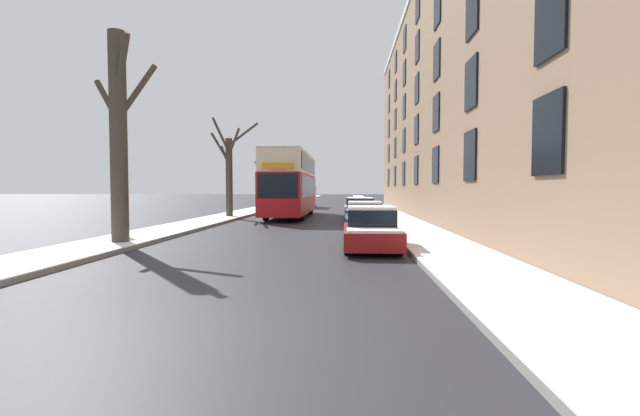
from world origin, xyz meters
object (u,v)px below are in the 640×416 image
bare_tree_left_2 (267,179)px  double_decker_bus (291,182)px  bare_tree_left_1 (229,171)px  oncoming_van (306,195)px  bare_tree_left_0 (119,133)px  parked_car_2 (360,212)px  pedestrian_left_sidewalk (123,218)px  parked_car_1 (364,219)px  parked_car_0 (371,230)px  parked_car_3 (358,208)px

bare_tree_left_2 → double_decker_bus: size_ratio=0.50×
bare_tree_left_1 → oncoming_van: size_ratio=1.20×
oncoming_van → bare_tree_left_0: bearing=-96.4°
parked_car_2 → double_decker_bus: bearing=131.6°
bare_tree_left_2 → oncoming_van: bearing=41.1°
bare_tree_left_2 → double_decker_bus: 13.03m
double_decker_bus → oncoming_van: (-0.44, 15.52, -1.21)m
bare_tree_left_0 → bare_tree_left_1: bearing=90.3°
parked_car_2 → bare_tree_left_0: bearing=-130.0°
bare_tree_left_1 → pedestrian_left_sidewalk: bearing=-92.9°
bare_tree_left_2 → parked_car_1: bare_tree_left_2 is taller
bare_tree_left_1 → parked_car_2: bare_tree_left_1 is taller
parked_car_0 → oncoming_van: 31.81m
bare_tree_left_2 → parked_car_3: (8.72, -12.82, -2.34)m
bare_tree_left_2 → parked_car_2: size_ratio=1.48×
parked_car_0 → parked_car_1: 4.92m
parked_car_0 → parked_car_3: 15.43m
oncoming_van → pedestrian_left_sidewalk: bearing=-98.1°
double_decker_bus → oncoming_van: 15.57m
bare_tree_left_2 → parked_car_2: (8.72, -17.67, -2.32)m
parked_car_0 → pedestrian_left_sidewalk: pedestrian_left_sidewalk is taller
bare_tree_left_0 → double_decker_bus: bearing=75.8°
bare_tree_left_0 → bare_tree_left_2: bare_tree_left_0 is taller
parked_car_3 → bare_tree_left_1: bearing=-173.1°
double_decker_bus → parked_car_2: 7.30m
parked_car_2 → parked_car_3: 4.85m
double_decker_bus → pedestrian_left_sidewalk: 14.92m
parked_car_0 → parked_car_2: bearing=90.0°
bare_tree_left_2 → oncoming_van: bare_tree_left_2 is taller
parked_car_3 → oncoming_van: bearing=107.8°
parked_car_3 → pedestrian_left_sidewalk: 16.54m
bare_tree_left_1 → parked_car_2: (8.69, -3.80, -2.53)m
bare_tree_left_2 → oncoming_van: size_ratio=1.06×
bare_tree_left_0 → double_decker_bus: bare_tree_left_0 is taller
double_decker_bus → parked_car_3: size_ratio=2.86×
parked_car_1 → double_decker_bus: bearing=113.2°
parked_car_3 → oncoming_van: oncoming_van is taller
parked_car_2 → pedestrian_left_sidewalk: pedestrian_left_sidewalk is taller
pedestrian_left_sidewalk → oncoming_van: bearing=14.4°
bare_tree_left_1 → pedestrian_left_sidewalk: bare_tree_left_1 is taller
parked_car_1 → pedestrian_left_sidewalk: 9.85m
double_decker_bus → parked_car_3: double_decker_bus is taller
bare_tree_left_0 → pedestrian_left_sidewalk: (-0.72, 1.49, -3.05)m
parked_car_0 → parked_car_2: parked_car_2 is taller
parked_car_1 → bare_tree_left_1: bearing=132.6°
bare_tree_left_0 → parked_car_1: 10.31m
parked_car_0 → parked_car_1: parked_car_1 is taller
parked_car_1 → parked_car_0: bearing=-90.0°
bare_tree_left_0 → bare_tree_left_2: size_ratio=1.27×
bare_tree_left_0 → parked_car_0: bearing=-2.0°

